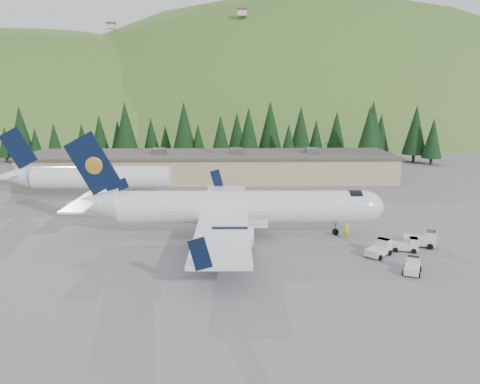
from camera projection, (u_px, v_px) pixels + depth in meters
name	position (u px, v px, depth m)	size (l,w,h in m)	color
ground	(241.00, 235.00, 55.47)	(600.00, 600.00, 0.00)	slate
airliner	(232.00, 208.00, 54.79)	(37.12, 34.75, 12.36)	white
second_airliner	(84.00, 177.00, 75.69)	(27.50, 11.00, 10.05)	white
baggage_tug_a	(407.00, 245.00, 49.81)	(3.02, 2.20, 1.47)	silver
baggage_tug_b	(423.00, 239.00, 51.31)	(3.74, 2.99, 1.79)	silver
baggage_tug_c	(412.00, 266.00, 43.74)	(2.36, 2.88, 1.38)	silver
terminal_building	(210.00, 166.00, 91.99)	(71.00, 17.00, 6.10)	tan
baggage_tug_d	(380.00, 249.00, 48.41)	(3.23, 3.20, 1.62)	silver
ramp_worker	(346.00, 230.00, 54.33)	(0.68, 0.45, 1.87)	yellow
tree_line	(236.00, 133.00, 113.90)	(111.95, 17.78, 13.76)	black
hills	(321.00, 265.00, 276.68)	(614.00, 330.00, 300.00)	#295218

